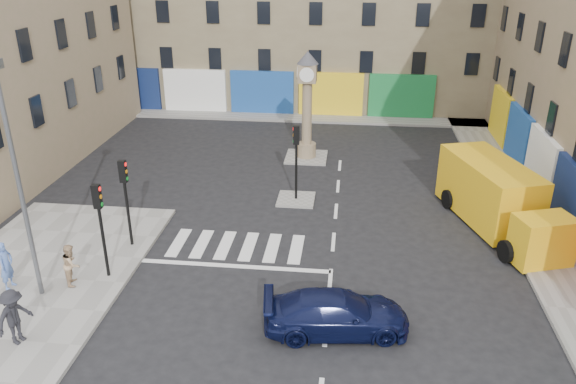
% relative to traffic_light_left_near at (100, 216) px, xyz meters
% --- Properties ---
extents(ground, '(120.00, 120.00, 0.00)m').
position_rel_traffic_light_left_near_xyz_m(ground, '(8.30, -0.20, -2.62)').
color(ground, black).
rests_on(ground, ground).
extents(sidewalk_left, '(7.00, 16.00, 0.15)m').
position_rel_traffic_light_left_near_xyz_m(sidewalk_left, '(-2.70, -2.20, -2.55)').
color(sidewalk_left, gray).
rests_on(sidewalk_left, ground).
extents(sidewalk_right, '(2.60, 30.00, 0.15)m').
position_rel_traffic_light_left_near_xyz_m(sidewalk_right, '(17.00, 9.80, -2.55)').
color(sidewalk_right, gray).
rests_on(sidewalk_right, ground).
extents(sidewalk_far, '(32.00, 2.40, 0.15)m').
position_rel_traffic_light_left_near_xyz_m(sidewalk_far, '(4.30, 22.00, -2.55)').
color(sidewalk_far, gray).
rests_on(sidewalk_far, ground).
extents(island_near, '(1.80, 1.80, 0.12)m').
position_rel_traffic_light_left_near_xyz_m(island_near, '(6.30, 7.80, -2.56)').
color(island_near, gray).
rests_on(island_near, ground).
extents(island_far, '(2.40, 2.40, 0.12)m').
position_rel_traffic_light_left_near_xyz_m(island_far, '(6.30, 13.80, -2.56)').
color(island_far, gray).
rests_on(island_far, ground).
extents(traffic_light_left_near, '(0.28, 0.22, 3.70)m').
position_rel_traffic_light_left_near_xyz_m(traffic_light_left_near, '(0.00, 0.00, 0.00)').
color(traffic_light_left_near, black).
rests_on(traffic_light_left_near, sidewalk_left).
extents(traffic_light_left_far, '(0.28, 0.22, 3.70)m').
position_rel_traffic_light_left_near_xyz_m(traffic_light_left_far, '(0.00, 2.40, 0.00)').
color(traffic_light_left_far, black).
rests_on(traffic_light_left_far, sidewalk_left).
extents(traffic_light_island, '(0.28, 0.22, 3.70)m').
position_rel_traffic_light_left_near_xyz_m(traffic_light_island, '(6.30, 7.80, -0.03)').
color(traffic_light_island, black).
rests_on(traffic_light_island, island_near).
extents(lamp_post, '(0.50, 0.25, 8.30)m').
position_rel_traffic_light_left_near_xyz_m(lamp_post, '(-1.90, -1.40, 2.17)').
color(lamp_post, '#595B60').
rests_on(lamp_post, sidewalk_left).
extents(clock_pillar, '(1.20, 1.20, 6.10)m').
position_rel_traffic_light_left_near_xyz_m(clock_pillar, '(6.30, 13.80, 0.93)').
color(clock_pillar, '#8C735B').
rests_on(clock_pillar, island_far).
extents(navy_sedan, '(4.90, 2.53, 1.36)m').
position_rel_traffic_light_left_near_xyz_m(navy_sedan, '(8.61, -2.13, -1.94)').
color(navy_sedan, black).
rests_on(navy_sedan, ground).
extents(yellow_van, '(4.45, 7.89, 2.75)m').
position_rel_traffic_light_left_near_xyz_m(yellow_van, '(15.32, 6.09, -1.25)').
color(yellow_van, yellow).
rests_on(yellow_van, ground).
extents(pedestrian_blue, '(0.46, 0.68, 1.85)m').
position_rel_traffic_light_left_near_xyz_m(pedestrian_blue, '(-3.19, -1.19, -1.55)').
color(pedestrian_blue, '#5272BB').
rests_on(pedestrian_blue, sidewalk_left).
extents(pedestrian_tan, '(0.80, 0.91, 1.58)m').
position_rel_traffic_light_left_near_xyz_m(pedestrian_tan, '(-1.03, -0.64, -1.68)').
color(pedestrian_tan, tan).
rests_on(pedestrian_tan, sidewalk_left).
extents(pedestrian_dark, '(1.06, 1.37, 1.87)m').
position_rel_traffic_light_left_near_xyz_m(pedestrian_dark, '(-1.21, -4.01, -1.53)').
color(pedestrian_dark, black).
rests_on(pedestrian_dark, sidewalk_left).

